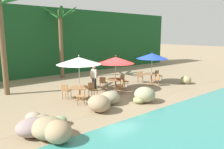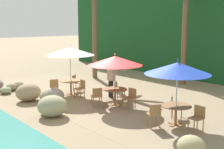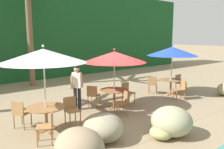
% 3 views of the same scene
% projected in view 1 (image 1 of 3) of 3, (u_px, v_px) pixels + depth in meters
% --- Properties ---
extents(ground_plane, '(120.00, 120.00, 0.00)m').
position_uv_depth(ground_plane, '(117.00, 91.00, 14.16)').
color(ground_plane, '#937F60').
extents(terrace_deck, '(18.00, 5.20, 0.01)m').
position_uv_depth(terrace_deck, '(117.00, 91.00, 14.15)').
color(terrace_deck, '#937F60').
rests_on(terrace_deck, ground).
extents(foliage_backdrop, '(28.00, 2.40, 6.00)m').
position_uv_depth(foliage_backdrop, '(57.00, 41.00, 20.53)').
color(foliage_backdrop, '#194C23').
rests_on(foliage_backdrop, ground).
extents(rock_seawall, '(12.85, 3.30, 0.84)m').
position_uv_depth(rock_seawall, '(99.00, 106.00, 10.03)').
color(rock_seawall, gray).
rests_on(rock_seawall, ground).
extents(umbrella_white, '(2.45, 2.45, 2.55)m').
position_uv_depth(umbrella_white, '(79.00, 61.00, 11.78)').
color(umbrella_white, silver).
rests_on(umbrella_white, ground).
extents(dining_table_white, '(1.10, 1.10, 0.74)m').
position_uv_depth(dining_table_white, '(80.00, 89.00, 12.08)').
color(dining_table_white, olive).
rests_on(dining_table_white, ground).
extents(chair_white_seaward, '(0.45, 0.46, 0.87)m').
position_uv_depth(chair_white_seaward, '(92.00, 89.00, 12.64)').
color(chair_white_seaward, '#9E7042').
rests_on(chair_white_seaward, ground).
extents(chair_white_inland, '(0.59, 0.58, 0.87)m').
position_uv_depth(chair_white_inland, '(66.00, 90.00, 12.28)').
color(chair_white_inland, '#9E7042').
rests_on(chair_white_inland, ground).
extents(chair_white_left, '(0.57, 0.57, 0.87)m').
position_uv_depth(chair_white_left, '(82.00, 95.00, 11.30)').
color(chair_white_left, '#9E7042').
rests_on(chair_white_left, ground).
extents(umbrella_red, '(2.42, 2.42, 2.33)m').
position_uv_depth(umbrella_red, '(116.00, 60.00, 13.96)').
color(umbrella_red, silver).
rests_on(umbrella_red, ground).
extents(dining_table_red, '(1.10, 1.10, 0.74)m').
position_uv_depth(dining_table_red, '(116.00, 81.00, 14.21)').
color(dining_table_red, olive).
rests_on(dining_table_red, ground).
extents(chair_red_seaward, '(0.46, 0.46, 0.87)m').
position_uv_depth(chair_red_seaward, '(123.00, 81.00, 14.87)').
color(chair_red_seaward, '#9E7042').
rests_on(chair_red_seaward, ground).
extents(chair_red_inland, '(0.59, 0.59, 0.87)m').
position_uv_depth(chair_red_inland, '(103.00, 82.00, 14.41)').
color(chair_red_inland, '#9E7042').
rests_on(chair_red_inland, ground).
extents(chair_red_left, '(0.56, 0.56, 0.87)m').
position_uv_depth(chair_red_left, '(120.00, 85.00, 13.44)').
color(chair_red_left, '#9E7042').
rests_on(chair_red_left, ground).
extents(umbrella_blue, '(2.34, 2.34, 2.40)m').
position_uv_depth(umbrella_blue, '(152.00, 56.00, 15.98)').
color(umbrella_blue, silver).
rests_on(umbrella_blue, ground).
extents(dining_table_blue, '(1.10, 1.10, 0.74)m').
position_uv_depth(dining_table_blue, '(151.00, 75.00, 16.25)').
color(dining_table_blue, olive).
rests_on(dining_table_blue, ground).
extents(chair_blue_seaward, '(0.42, 0.43, 0.87)m').
position_uv_depth(chair_blue_seaward, '(158.00, 75.00, 16.86)').
color(chair_blue_seaward, '#9E7042').
rests_on(chair_blue_seaward, ground).
extents(chair_blue_inland, '(0.59, 0.59, 0.87)m').
position_uv_depth(chair_blue_inland, '(140.00, 76.00, 16.43)').
color(chair_blue_inland, '#9E7042').
rests_on(chair_blue_inland, ground).
extents(chair_blue_left, '(0.58, 0.57, 0.87)m').
position_uv_depth(chair_blue_left, '(157.00, 79.00, 15.46)').
color(chair_blue_left, '#9E7042').
rests_on(chair_blue_left, ground).
extents(palm_tree_nearest, '(3.16, 2.81, 6.03)m').
position_uv_depth(palm_tree_nearest, '(1.00, 28.00, 12.57)').
color(palm_tree_nearest, brown).
rests_on(palm_tree_nearest, ground).
extents(palm_tree_second, '(3.38, 3.25, 5.85)m').
position_uv_depth(palm_tree_second, '(61.00, 31.00, 17.81)').
color(palm_tree_second, brown).
rests_on(palm_tree_second, ground).
extents(waiter_in_white, '(0.52, 0.39, 1.70)m').
position_uv_depth(waiter_in_white, '(94.00, 76.00, 14.01)').
color(waiter_in_white, '#232328').
rests_on(waiter_in_white, ground).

